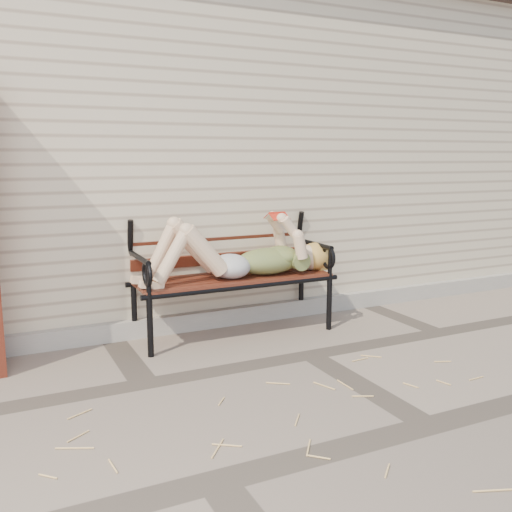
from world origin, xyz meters
TOP-DOWN VIEW (x-y plane):
  - ground at (0.00, 0.00)m, footprint 80.00×80.00m
  - house_wall at (0.00, 3.00)m, footprint 8.00×4.00m
  - house_roof at (0.00, 3.00)m, footprint 8.30×4.30m
  - foundation_strip at (0.00, 0.97)m, footprint 8.00×0.10m
  - garden_bench at (-0.30, 0.83)m, footprint 1.76×0.70m
  - reading_woman at (-0.29, 0.69)m, footprint 1.66×0.38m
  - straw_scatter at (-0.47, -1.22)m, footprint 2.89×1.49m

SIDE VIEW (x-z plane):
  - ground at x=0.00m, z-range 0.00..0.00m
  - straw_scatter at x=-0.47m, z-range 0.00..0.01m
  - foundation_strip at x=0.00m, z-range 0.00..0.15m
  - garden_bench at x=-0.30m, z-range 0.07..1.21m
  - reading_woman at x=-0.29m, z-range 0.41..0.94m
  - house_wall at x=0.00m, z-range 0.00..3.00m
  - house_roof at x=0.00m, z-range 3.00..3.30m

